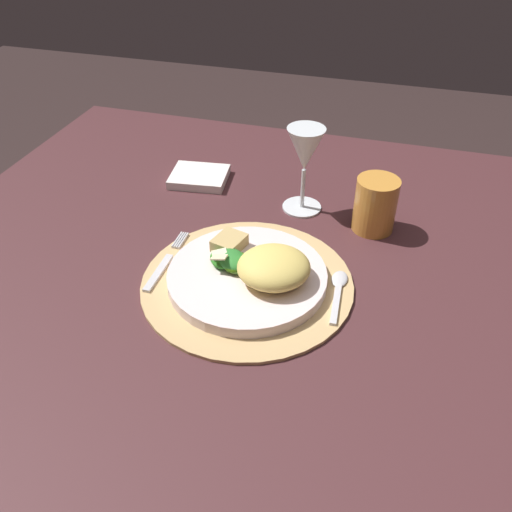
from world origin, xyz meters
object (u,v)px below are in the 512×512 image
dining_table (263,325)px  fork (165,263)px  wine_glass (305,153)px  amber_tumbler (375,205)px  napkin (199,177)px  spoon (338,287)px  dinner_plate (247,277)px

dining_table → fork: fork is taller
fork → wine_glass: wine_glass is taller
fork → amber_tumbler: bearing=33.9°
fork → napkin: napkin is taller
fork → napkin: (-0.05, 0.29, 0.00)m
wine_glass → amber_tumbler: bearing=-12.2°
spoon → napkin: 0.43m
spoon → fork: bearing=-175.9°
dining_table → wine_glass: bearing=83.4°
spoon → wine_glass: 0.27m
wine_glass → fork: bearing=-126.4°
dinner_plate → spoon: 0.14m
dining_table → spoon: size_ratio=9.94×
dining_table → napkin: (-0.21, 0.24, 0.15)m
fork → wine_glass: bearing=53.6°
amber_tumbler → dinner_plate: bearing=-128.7°
napkin → amber_tumbler: 0.38m
dining_table → spoon: spoon is taller
dining_table → amber_tumbler: bearing=45.5°
fork → dining_table: bearing=17.6°
spoon → napkin: bearing=141.6°
fork → napkin: 0.29m
spoon → amber_tumbler: 0.20m
dinner_plate → spoon: dinner_plate is taller
wine_glass → amber_tumbler: wine_glass is taller
dinner_plate → napkin: 0.35m
spoon → wine_glass: bearing=115.8°
dining_table → fork: bearing=-162.4°
spoon → amber_tumbler: bearing=80.9°
spoon → napkin: (-0.34, 0.27, 0.00)m
napkin → spoon: bearing=-38.4°
napkin → amber_tumbler: amber_tumbler is taller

